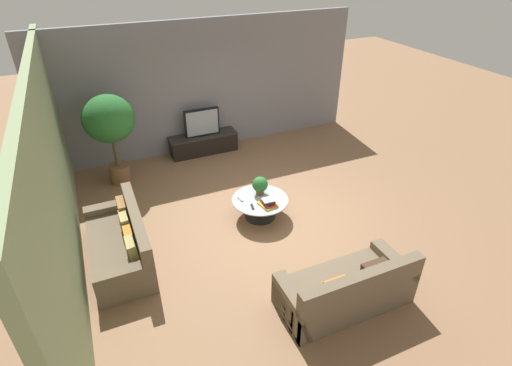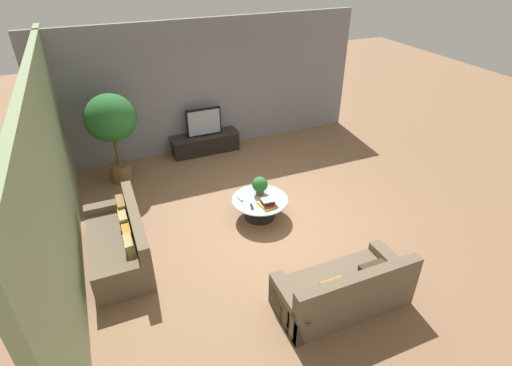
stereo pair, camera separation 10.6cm
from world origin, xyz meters
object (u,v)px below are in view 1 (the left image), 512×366
object	(u,v)px
television	(202,123)
couch_near_entry	(346,289)
media_console	(204,143)
potted_palm_tall	(109,123)
coffee_table	(260,204)
potted_plant_tabletop	(260,185)
couch_by_wall	(121,245)

from	to	relation	value
television	couch_near_entry	distance (m)	5.36
media_console	couch_near_entry	xyz separation A→B (m)	(0.40, -5.33, 0.05)
media_console	potted_palm_tall	xyz separation A→B (m)	(-2.03, -0.59, 1.11)
coffee_table	potted_plant_tabletop	size ratio (longest dim) A/B	2.93
couch_near_entry	television	bearing A→B (deg)	-85.75
media_console	potted_plant_tabletop	size ratio (longest dim) A/B	4.57
potted_palm_tall	potted_plant_tabletop	world-z (taller)	potted_palm_tall
media_console	potted_palm_tall	distance (m)	2.39
media_console	potted_plant_tabletop	world-z (taller)	potted_plant_tabletop
television	potted_palm_tall	distance (m)	2.19
media_console	couch_near_entry	bearing A→B (deg)	-85.75
couch_near_entry	couch_by_wall	bearing A→B (deg)	-39.24
media_console	potted_palm_tall	size ratio (longest dim) A/B	0.85
coffee_table	potted_palm_tall	xyz separation A→B (m)	(-2.19, 2.36, 1.07)
media_console	couch_by_wall	world-z (taller)	couch_by_wall
media_console	couch_by_wall	size ratio (longest dim) A/B	0.84
couch_by_wall	media_console	bearing A→B (deg)	143.03
coffee_table	couch_near_entry	world-z (taller)	couch_near_entry
television	potted_plant_tabletop	bearing A→B (deg)	-85.29
potted_palm_tall	potted_plant_tabletop	distance (m)	3.24
couch_by_wall	potted_palm_tall	size ratio (longest dim) A/B	1.01
television	coffee_table	world-z (taller)	television
couch_near_entry	potted_plant_tabletop	world-z (taller)	couch_near_entry
couch_by_wall	couch_near_entry	xyz separation A→B (m)	(2.73, -2.23, -0.01)
couch_by_wall	potted_plant_tabletop	distance (m)	2.60
coffee_table	potted_palm_tall	distance (m)	3.39
media_console	couch_near_entry	size ratio (longest dim) A/B	0.87
coffee_table	couch_by_wall	bearing A→B (deg)	-176.44
couch_by_wall	television	bearing A→B (deg)	143.01
television	couch_by_wall	bearing A→B (deg)	-126.99
media_console	potted_plant_tabletop	distance (m)	2.81
coffee_table	television	bearing A→B (deg)	93.12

